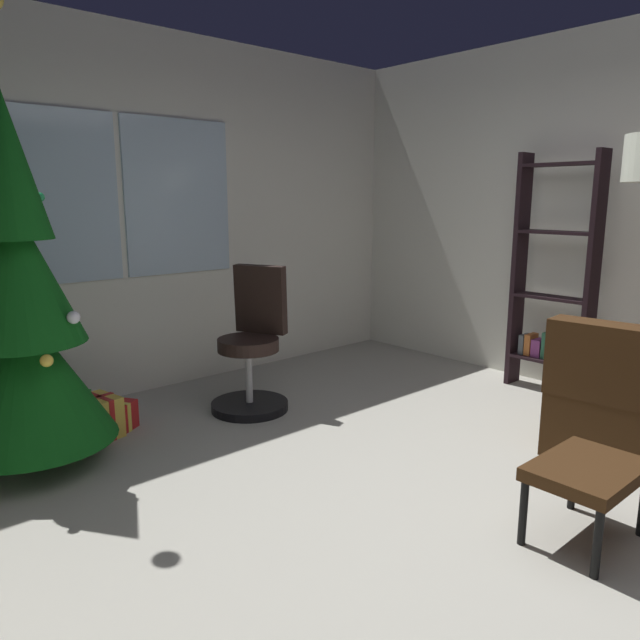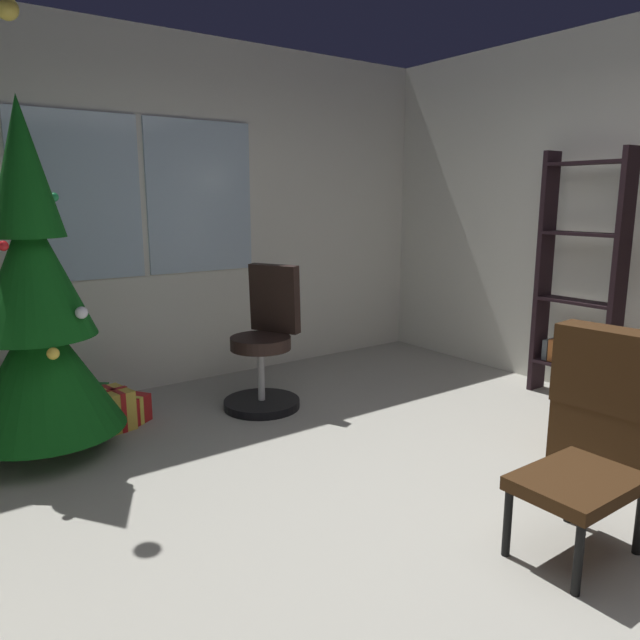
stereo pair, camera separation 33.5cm
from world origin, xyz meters
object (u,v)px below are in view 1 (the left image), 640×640
gift_box_red (108,416)px  office_chair (252,353)px  bookshelf (553,289)px  gift_box_gold (101,416)px  holiday_tree (24,322)px  gift_box_green (63,414)px  footstool (587,475)px

gift_box_red → office_chair: office_chair is taller
bookshelf → gift_box_gold: bearing=154.4°
holiday_tree → gift_box_gold: bearing=22.8°
office_chair → gift_box_red: bearing=162.9°
holiday_tree → gift_box_green: (0.30, 0.46, -0.74)m
gift_box_red → gift_box_gold: gift_box_gold is taller
gift_box_red → gift_box_green: gift_box_green is taller
holiday_tree → gift_box_red: 0.96m
holiday_tree → gift_box_green: bearing=56.3°
gift_box_green → gift_box_gold: size_ratio=1.48×
gift_box_gold → office_chair: 1.11m
gift_box_gold → gift_box_red: bearing=44.0°
gift_box_red → office_chair: bearing=-17.1°
footstool → gift_box_red: size_ratio=1.36×
holiday_tree → gift_box_red: bearing=26.7°
footstool → gift_box_gold: (-1.15, 2.64, -0.18)m
holiday_tree → footstool: bearing=-56.9°
holiday_tree → bookshelf: bearing=-19.9°
footstool → office_chair: bearing=92.2°
holiday_tree → gift_box_green: holiday_tree is taller
gift_box_red → office_chair: 1.07m
footstool → gift_box_green: footstool is taller
holiday_tree → gift_box_red: (0.53, 0.27, -0.76)m
footstool → bookshelf: bookshelf is taller
gift_box_green → holiday_tree: bearing=-123.7°
holiday_tree → bookshelf: holiday_tree is taller
footstool → gift_box_red: 2.93m
holiday_tree → gift_box_gold: holiday_tree is taller
gift_box_gold → office_chair: size_ratio=0.29×
office_chair → bookshelf: 2.38m
holiday_tree → gift_box_green: size_ratio=5.72×
holiday_tree → bookshelf: (3.50, -1.27, -0.03)m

